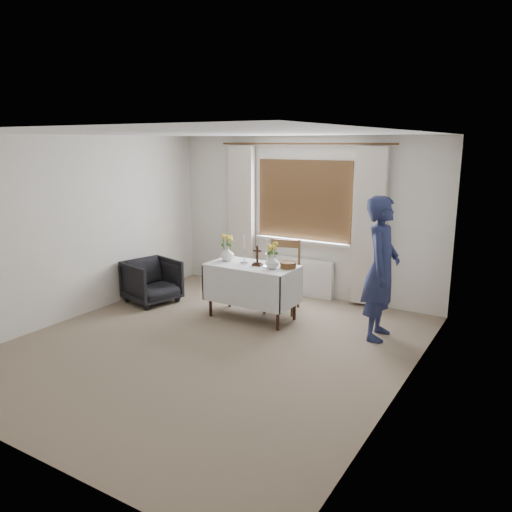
{
  "coord_description": "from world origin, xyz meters",
  "views": [
    {
      "loc": [
        3.37,
        -4.55,
        2.4
      ],
      "look_at": [
        0.09,
        0.89,
        0.95
      ],
      "focal_mm": 35.0,
      "sensor_mm": 36.0,
      "label": 1
    }
  ],
  "objects": [
    {
      "name": "radiator",
      "position": [
        0.0,
        2.42,
        0.3
      ],
      "size": [
        1.1,
        0.1,
        0.6
      ],
      "primitive_type": "cube",
      "color": "white",
      "rests_on": "ground"
    },
    {
      "name": "armchair",
      "position": [
        -1.77,
        0.9,
        0.33
      ],
      "size": [
        0.88,
        0.87,
        0.66
      ],
      "primitive_type": "imported",
      "rotation": [
        0.0,
        0.0,
        1.32
      ],
      "color": "black",
      "rests_on": "ground"
    },
    {
      "name": "candlestick_left",
      "position": [
        -0.23,
        1.1,
        0.96
      ],
      "size": [
        0.15,
        0.15,
        0.39
      ],
      "primitive_type": null,
      "rotation": [
        0.0,
        0.0,
        -0.38
      ],
      "color": "silver",
      "rests_on": "altar_table"
    },
    {
      "name": "flower_vase_left",
      "position": [
        -0.53,
        1.13,
        0.86
      ],
      "size": [
        0.22,
        0.22,
        0.2
      ],
      "primitive_type": "imported",
      "rotation": [
        0.0,
        0.0,
        -0.13
      ],
      "color": "silver",
      "rests_on": "altar_table"
    },
    {
      "name": "altar_table",
      "position": [
        -0.1,
        1.09,
        0.38
      ],
      "size": [
        1.24,
        0.64,
        0.76
      ],
      "primitive_type": "cube",
      "color": "white",
      "rests_on": "ground"
    },
    {
      "name": "candlestick_right",
      "position": [
        0.13,
        1.1,
        0.95
      ],
      "size": [
        0.12,
        0.12,
        0.38
      ],
      "primitive_type": null,
      "rotation": [
        0.0,
        0.0,
        -0.11
      ],
      "color": "silver",
      "rests_on": "altar_table"
    },
    {
      "name": "wooden_cross",
      "position": [
        -0.02,
        1.1,
        0.9
      ],
      "size": [
        0.14,
        0.1,
        0.28
      ],
      "primitive_type": null,
      "rotation": [
        0.0,
        0.0,
        0.08
      ],
      "color": "black",
      "rests_on": "altar_table"
    },
    {
      "name": "wicker_basket",
      "position": [
        0.4,
        1.2,
        0.8
      ],
      "size": [
        0.26,
        0.26,
        0.08
      ],
      "primitive_type": "cylinder",
      "rotation": [
        0.0,
        0.0,
        -0.21
      ],
      "color": "brown",
      "rests_on": "altar_table"
    },
    {
      "name": "wooden_chair",
      "position": [
        0.11,
        1.58,
        0.51
      ],
      "size": [
        0.57,
        0.57,
        1.02
      ],
      "primitive_type": null,
      "rotation": [
        0.0,
        0.0,
        0.24
      ],
      "color": "brown",
      "rests_on": "ground"
    },
    {
      "name": "ground",
      "position": [
        0.0,
        0.0,
        0.0
      ],
      "size": [
        5.0,
        5.0,
        0.0
      ],
      "primitive_type": "plane",
      "color": "gray",
      "rests_on": "ground"
    },
    {
      "name": "flower_vase_right",
      "position": [
        0.24,
        1.06,
        0.86
      ],
      "size": [
        0.2,
        0.2,
        0.19
      ],
      "primitive_type": "imported",
      "rotation": [
        0.0,
        0.0,
        0.11
      ],
      "color": "silver",
      "rests_on": "altar_table"
    },
    {
      "name": "person",
      "position": [
        1.63,
        1.31,
        0.89
      ],
      "size": [
        0.49,
        0.69,
        1.78
      ],
      "primitive_type": "imported",
      "rotation": [
        0.0,
        0.0,
        1.67
      ],
      "color": "navy",
      "rests_on": "ground"
    }
  ]
}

